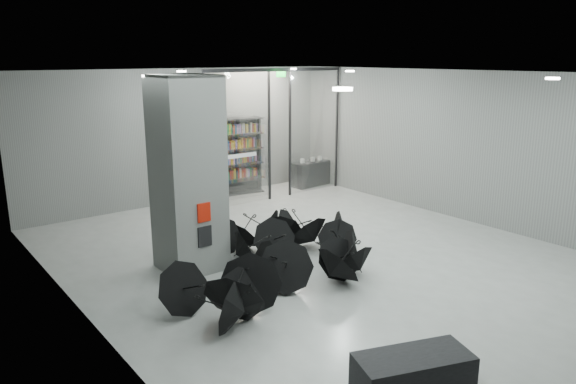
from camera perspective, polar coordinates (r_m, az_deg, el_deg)
room at (r=10.77m, az=6.21°, el=6.15°), size 14.00×14.02×4.01m
column at (r=11.09m, az=-10.62°, el=1.79°), size 1.20×1.20×4.00m
fire_cabinet at (r=10.72m, az=-8.92°, el=-2.16°), size 0.28×0.04×0.38m
info_panel at (r=10.87m, az=-8.82°, el=-4.69°), size 0.30×0.03×0.42m
exit_sign at (r=16.27m, az=-0.76°, el=12.39°), size 0.30×0.06×0.15m
glass_partition at (r=16.56m, az=-1.18°, el=6.73°), size 5.06×0.08×4.00m
bench at (r=7.73m, az=13.13°, el=-18.15°), size 1.70×1.17×0.50m
bookshelf at (r=17.20m, az=-6.24°, el=3.70°), size 2.27×0.79×2.45m
shop_counter at (r=18.50m, az=2.41°, el=1.97°), size 1.44×0.68×0.84m
umbrella_cluster at (r=10.98m, az=-0.88°, el=-7.38°), size 5.55×4.52×1.26m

